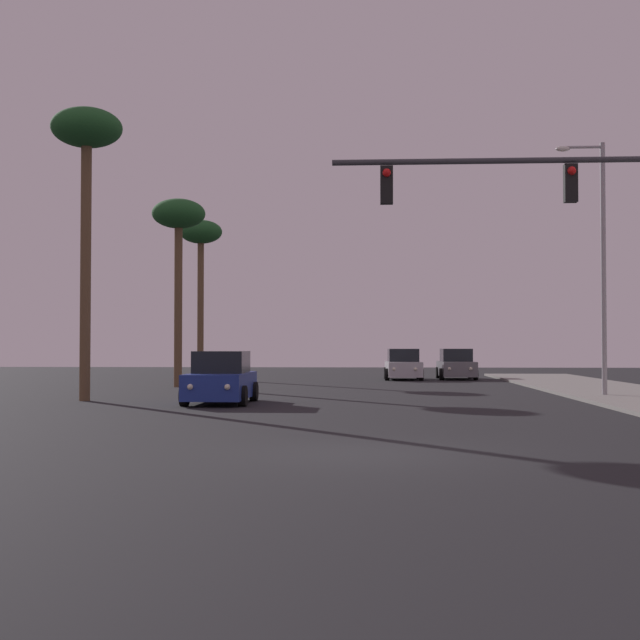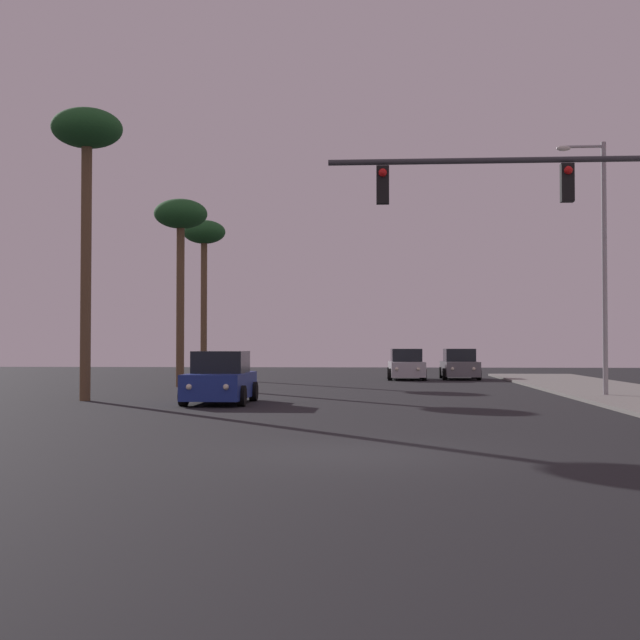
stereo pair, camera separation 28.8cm
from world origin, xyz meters
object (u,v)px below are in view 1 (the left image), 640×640
Objects in this scene: car_silver at (403,366)px; palm_tree_near at (87,146)px; car_blue at (221,380)px; palm_tree_far at (201,241)px; street_lamp at (600,254)px; palm_tree_mid at (179,224)px; traffic_light_mast at (590,220)px; car_grey at (456,365)px.

car_silver is 0.44× the size of palm_tree_near.
car_blue is 22.71m from palm_tree_far.
street_lamp is at bearing 109.13° from car_silver.
palm_tree_near is at bearing 57.37° from car_silver.
street_lamp is 0.91× the size of palm_tree_near.
street_lamp is 1.01× the size of palm_tree_far.
car_silver is at bearing 41.61° from palm_tree_mid.
traffic_light_mast is 0.98× the size of palm_tree_far.
street_lamp is at bearing -163.86° from car_blue.
palm_tree_far is at bearing -77.36° from car_blue.
street_lamp is at bearing -44.33° from palm_tree_far.
palm_tree_mid is (-13.77, 18.41, 2.54)m from traffic_light_mast.
car_silver is (-2.94, -0.73, 0.00)m from car_grey.
traffic_light_mast is 11.51m from street_lamp.
car_blue is 0.48× the size of palm_tree_far.
palm_tree_near is (-4.81, 1.08, 7.86)m from car_blue.
palm_tree_near is (-14.75, 8.41, 3.82)m from traffic_light_mast.
palm_tree_near reaches higher than palm_tree_far.
palm_tree_near reaches higher than traffic_light_mast.
car_silver is 0.48× the size of street_lamp.
street_lamp is 18.46m from palm_tree_mid.
traffic_light_mast is (0.43, -28.38, 4.04)m from car_grey.
palm_tree_far is at bearing 95.27° from palm_tree_mid.
car_blue is 0.48× the size of street_lamp.
car_silver is at bearing 59.40° from palm_tree_near.
car_silver is at bearing 12.70° from car_grey.
car_blue is at bearing -70.94° from palm_tree_mid.
car_silver is 23.69m from palm_tree_near.
traffic_light_mast is at bearing -62.65° from palm_tree_far.
palm_tree_mid is at bearing 126.80° from traffic_light_mast.
car_blue is 0.51× the size of palm_tree_mid.
car_blue is 0.99× the size of car_silver.
palm_tree_mid is (-3.83, 11.08, 6.58)m from car_blue.
car_silver is at bearing -107.98° from car_blue.
car_grey is at bearing 36.77° from palm_tree_mid.
palm_tree_far is at bearing -5.91° from car_silver.
palm_tree_far is (-0.92, 10.00, 0.41)m from palm_tree_mid.
palm_tree_near is (-0.98, -10.00, 1.28)m from palm_tree_mid.
palm_tree_mid is (-13.34, -9.97, 6.58)m from car_grey.
car_blue is 14.19m from street_lamp.
traffic_light_mast is at bearing -53.20° from palm_tree_mid.
car_grey is at bearing 101.33° from street_lamp.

